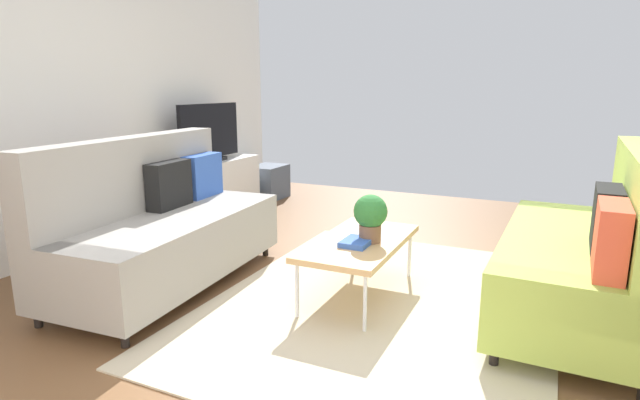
% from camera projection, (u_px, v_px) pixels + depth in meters
% --- Properties ---
extents(ground_plane, '(7.68, 7.68, 0.00)m').
position_uv_depth(ground_plane, '(363.00, 308.00, 3.42)').
color(ground_plane, brown).
extents(wall_far, '(6.40, 0.12, 2.90)m').
position_uv_depth(wall_far, '(54.00, 88.00, 4.26)').
color(wall_far, white).
rests_on(wall_far, ground_plane).
extents(area_rug, '(2.90, 2.20, 0.01)m').
position_uv_depth(area_rug, '(383.00, 303.00, 3.48)').
color(area_rug, beige).
rests_on(area_rug, ground_plane).
extents(couch_beige, '(1.95, 0.96, 1.10)m').
position_uv_depth(couch_beige, '(162.00, 226.00, 3.76)').
color(couch_beige, gray).
rests_on(couch_beige, ground_plane).
extents(couch_green, '(1.92, 0.89, 1.10)m').
position_uv_depth(couch_green, '(587.00, 252.00, 3.17)').
color(couch_green, '#A3BC4C').
rests_on(couch_green, ground_plane).
extents(coffee_table, '(1.10, 0.56, 0.42)m').
position_uv_depth(coffee_table, '(359.00, 243.00, 3.52)').
color(coffee_table, tan).
rests_on(coffee_table, ground_plane).
extents(tv_console, '(1.40, 0.44, 0.64)m').
position_uv_depth(tv_console, '(211.00, 189.00, 5.79)').
color(tv_console, silver).
rests_on(tv_console, ground_plane).
extents(tv, '(1.00, 0.20, 0.64)m').
position_uv_depth(tv, '(210.00, 133.00, 5.64)').
color(tv, black).
rests_on(tv, tv_console).
extents(storage_trunk, '(0.52, 0.40, 0.44)m').
position_uv_depth(storage_trunk, '(268.00, 182.00, 6.74)').
color(storage_trunk, '#4C5666').
rests_on(storage_trunk, ground_plane).
extents(potted_plant, '(0.23, 0.23, 0.33)m').
position_uv_depth(potted_plant, '(370.00, 215.00, 3.44)').
color(potted_plant, brown).
rests_on(potted_plant, coffee_table).
extents(table_book_0, '(0.24, 0.18, 0.04)m').
position_uv_depth(table_book_0, '(357.00, 242.00, 3.40)').
color(table_book_0, '#3359B2').
rests_on(table_book_0, coffee_table).
extents(vase_0, '(0.12, 0.12, 0.13)m').
position_uv_depth(vase_0, '(171.00, 162.00, 5.22)').
color(vase_0, '#B24C4C').
rests_on(vase_0, tv_console).
extents(vase_1, '(0.12, 0.12, 0.17)m').
position_uv_depth(vase_1, '(182.00, 157.00, 5.37)').
color(vase_1, silver).
rests_on(vase_1, tv_console).
extents(bottle_0, '(0.06, 0.06, 0.16)m').
position_uv_depth(bottle_0, '(200.00, 156.00, 5.49)').
color(bottle_0, orange).
rests_on(bottle_0, tv_console).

